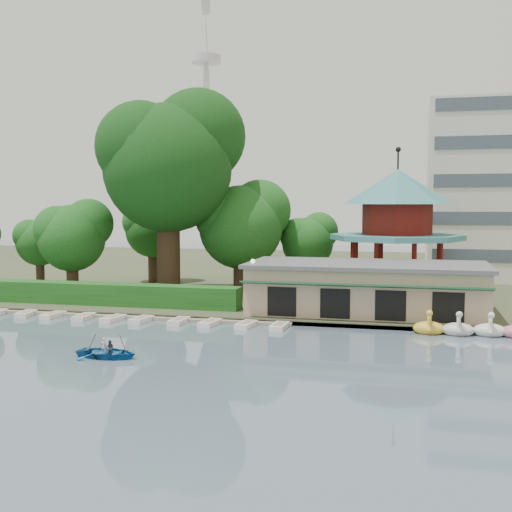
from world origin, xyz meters
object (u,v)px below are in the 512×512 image
(pavilion, at_px, (397,219))
(boathouse, at_px, (367,287))
(big_tree, at_px, (170,158))
(rowboat_with_passengers, at_px, (107,348))
(dock, at_px, (84,314))

(pavilion, bearing_deg, boathouse, -101.28)
(big_tree, bearing_deg, pavilion, 10.35)
(boathouse, xyz_separation_m, pavilion, (2.00, 10.03, 5.11))
(boathouse, distance_m, rowboat_with_passengers, 22.03)
(dock, height_order, rowboat_with_passengers, rowboat_with_passengers)
(big_tree, bearing_deg, boathouse, -18.28)
(pavilion, distance_m, rowboat_with_passengers, 32.15)
(pavilion, height_order, big_tree, big_tree)
(dock, relative_size, pavilion, 2.52)
(boathouse, bearing_deg, pavilion, 78.72)
(dock, bearing_deg, big_tree, 73.95)
(dock, distance_m, big_tree, 17.42)
(big_tree, distance_m, rowboat_with_passengers, 27.12)
(pavilion, distance_m, big_tree, 21.95)
(pavilion, bearing_deg, big_tree, -169.65)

